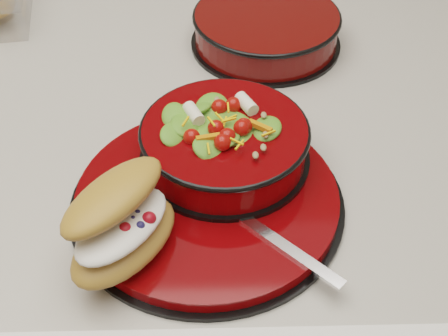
{
  "coord_description": "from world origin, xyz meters",
  "views": [
    {
      "loc": [
        0.04,
        -0.68,
        1.44
      ],
      "look_at": [
        0.05,
        -0.16,
        0.94
      ],
      "focal_mm": 50.0,
      "sensor_mm": 36.0,
      "label": 1
    }
  ],
  "objects_px": {
    "croissant": "(123,223)",
    "fork": "(267,234)",
    "salad_bowl": "(225,139)",
    "dinner_plate": "(208,199)",
    "extra_bowl": "(266,28)",
    "island_counter": "(193,296)"
  },
  "relations": [
    {
      "from": "croissant",
      "to": "fork",
      "type": "bearing_deg",
      "value": -48.59
    },
    {
      "from": "salad_bowl",
      "to": "croissant",
      "type": "height_order",
      "value": "salad_bowl"
    },
    {
      "from": "dinner_plate",
      "to": "extra_bowl",
      "type": "xyz_separation_m",
      "value": [
        0.09,
        0.34,
        0.02
      ]
    },
    {
      "from": "croissant",
      "to": "fork",
      "type": "relative_size",
      "value": 1.17
    },
    {
      "from": "fork",
      "to": "dinner_plate",
      "type": "bearing_deg",
      "value": 89.01
    },
    {
      "from": "salad_bowl",
      "to": "fork",
      "type": "xyz_separation_m",
      "value": [
        0.04,
        -0.12,
        -0.03
      ]
    },
    {
      "from": "croissant",
      "to": "fork",
      "type": "height_order",
      "value": "croissant"
    },
    {
      "from": "island_counter",
      "to": "croissant",
      "type": "xyz_separation_m",
      "value": [
        -0.05,
        -0.26,
        0.51
      ]
    },
    {
      "from": "croissant",
      "to": "fork",
      "type": "distance_m",
      "value": 0.15
    },
    {
      "from": "croissant",
      "to": "dinner_plate",
      "type": "bearing_deg",
      "value": -11.64
    },
    {
      "from": "salad_bowl",
      "to": "dinner_plate",
      "type": "bearing_deg",
      "value": -110.02
    },
    {
      "from": "dinner_plate",
      "to": "salad_bowl",
      "type": "distance_m",
      "value": 0.07
    },
    {
      "from": "extra_bowl",
      "to": "croissant",
      "type": "bearing_deg",
      "value": -112.91
    },
    {
      "from": "croissant",
      "to": "extra_bowl",
      "type": "xyz_separation_m",
      "value": [
        0.18,
        0.42,
        -0.03
      ]
    },
    {
      "from": "croissant",
      "to": "extra_bowl",
      "type": "distance_m",
      "value": 0.46
    },
    {
      "from": "salad_bowl",
      "to": "croissant",
      "type": "xyz_separation_m",
      "value": [
        -0.11,
        -0.13,
        0.01
      ]
    },
    {
      "from": "dinner_plate",
      "to": "croissant",
      "type": "height_order",
      "value": "croissant"
    },
    {
      "from": "dinner_plate",
      "to": "croissant",
      "type": "distance_m",
      "value": 0.13
    },
    {
      "from": "salad_bowl",
      "to": "fork",
      "type": "relative_size",
      "value": 1.42
    },
    {
      "from": "dinner_plate",
      "to": "extra_bowl",
      "type": "distance_m",
      "value": 0.35
    },
    {
      "from": "island_counter",
      "to": "fork",
      "type": "relative_size",
      "value": 8.54
    },
    {
      "from": "salad_bowl",
      "to": "croissant",
      "type": "relative_size",
      "value": 1.22
    }
  ]
}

